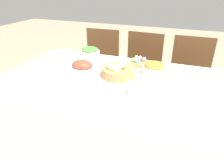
{
  "coord_description": "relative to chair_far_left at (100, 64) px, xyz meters",
  "views": [
    {
      "loc": [
        0.45,
        -1.28,
        1.41
      ],
      "look_at": [
        -0.0,
        -0.08,
        0.78
      ],
      "focal_mm": 32.0,
      "sensor_mm": 36.0,
      "label": 1
    }
  ],
  "objects": [
    {
      "name": "spoon",
      "position": [
        0.66,
        -1.19,
        0.25
      ],
      "size": [
        0.01,
        0.17,
        0.0
      ],
      "rotation": [
        0.0,
        0.0,
        0.02
      ],
      "color": "#B7B7BC",
      "rests_on": "dining_table"
    },
    {
      "name": "fork",
      "position": [
        0.34,
        -1.19,
        0.25
      ],
      "size": [
        0.01,
        0.17,
        0.0
      ],
      "rotation": [
        0.0,
        0.0,
        -0.02
      ],
      "color": "#B7B7BC",
      "rests_on": "dining_table"
    },
    {
      "name": "knife",
      "position": [
        0.63,
        -1.19,
        0.25
      ],
      "size": [
        0.01,
        0.17,
        0.0
      ],
      "rotation": [
        0.0,
        0.0,
        -0.02
      ],
      "color": "#B7B7BC",
      "rests_on": "dining_table"
    },
    {
      "name": "chair_far_right",
      "position": [
        1.05,
        0.0,
        0.0
      ],
      "size": [
        0.42,
        0.42,
        0.91
      ],
      "rotation": [
        0.0,
        0.0,
        -0.01
      ],
      "color": "brown",
      "rests_on": "ground"
    },
    {
      "name": "ham_platter",
      "position": [
        0.17,
        -0.72,
        0.28
      ],
      "size": [
        0.29,
        0.2,
        0.08
      ],
      "color": "white",
      "rests_on": "dining_table"
    },
    {
      "name": "egg_basket",
      "position": [
        0.6,
        -0.47,
        0.28
      ],
      "size": [
        0.17,
        0.17,
        0.08
      ],
      "color": "#AD8451",
      "rests_on": "dining_table"
    },
    {
      "name": "chair_far_left",
      "position": [
        0.0,
        0.0,
        0.0
      ],
      "size": [
        0.44,
        0.44,
        0.91
      ],
      "rotation": [
        0.0,
        0.0,
        0.05
      ],
      "color": "brown",
      "rests_on": "ground"
    },
    {
      "name": "dinner_plate",
      "position": [
        0.48,
        -1.19,
        0.25
      ],
      "size": [
        0.24,
        0.24,
        0.01
      ],
      "color": "white",
      "rests_on": "dining_table"
    },
    {
      "name": "chair_far_center",
      "position": [
        0.52,
        -0.0,
        0.0
      ],
      "size": [
        0.45,
        0.45,
        0.91
      ],
      "rotation": [
        0.0,
        0.0,
        -0.07
      ],
      "color": "brown",
      "rests_on": "ground"
    },
    {
      "name": "carrot_bowl",
      "position": [
        0.76,
        -0.62,
        0.3
      ],
      "size": [
        0.19,
        0.19,
        0.1
      ],
      "color": "white",
      "rests_on": "dining_table"
    },
    {
      "name": "ground_plane",
      "position": [
        0.52,
        -0.85,
        -0.5
      ],
      "size": [
        12.0,
        12.0,
        0.0
      ],
      "primitive_type": "plane",
      "color": "tan"
    },
    {
      "name": "dining_table",
      "position": [
        0.52,
        -0.85,
        -0.12
      ],
      "size": [
        1.82,
        1.05,
        0.74
      ],
      "color": "white",
      "rests_on": "ground"
    },
    {
      "name": "drinking_cup",
      "position": [
        0.7,
        -1.01,
        0.3
      ],
      "size": [
        0.07,
        0.07,
        0.09
      ],
      "color": "silver",
      "rests_on": "dining_table"
    },
    {
      "name": "green_salad_bowl",
      "position": [
        0.09,
        -0.43,
        0.3
      ],
      "size": [
        0.19,
        0.19,
        0.1
      ],
      "color": "white",
      "rests_on": "dining_table"
    },
    {
      "name": "butter_dish",
      "position": [
        0.21,
        -0.99,
        0.27
      ],
      "size": [
        0.11,
        0.07,
        0.03
      ],
      "color": "white",
      "rests_on": "dining_table"
    },
    {
      "name": "bread_basket",
      "position": [
        0.51,
        -0.77,
        0.3
      ],
      "size": [
        0.27,
        0.27,
        0.13
      ],
      "color": "#AD8451",
      "rests_on": "dining_table"
    }
  ]
}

